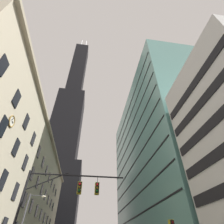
% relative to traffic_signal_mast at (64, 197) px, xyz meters
% --- Properties ---
extents(station_building, '(16.40, 64.87, 24.04)m').
position_rel_traffic_signal_mast_xyz_m(station_building, '(-15.71, 23.69, 6.50)').
color(station_building, '#BCAF93').
rests_on(station_building, ground).
extents(dark_skyscraper, '(27.98, 27.98, 190.39)m').
position_rel_traffic_signal_mast_xyz_m(dark_skyscraper, '(-15.52, 86.34, 51.78)').
color(dark_skyscraper, black).
rests_on(dark_skyscraper, ground).
extents(glass_office_midrise, '(15.69, 48.53, 45.60)m').
position_rel_traffic_signal_mast_xyz_m(glass_office_midrise, '(21.94, 28.48, 17.29)').
color(glass_office_midrise, slate).
rests_on(glass_office_midrise, ground).
extents(traffic_signal_mast, '(8.99, 0.63, 7.52)m').
position_rel_traffic_signal_mast_xyz_m(traffic_signal_mast, '(0.00, 0.00, 0.00)').
color(traffic_signal_mast, black).
rests_on(traffic_signal_mast, sidewalk_left).
extents(street_lamppost, '(2.11, 0.32, 7.33)m').
position_rel_traffic_signal_mast_xyz_m(street_lamppost, '(-4.83, 8.16, -0.99)').
color(street_lamppost, '#47474C').
rests_on(street_lamppost, sidewalk_left).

